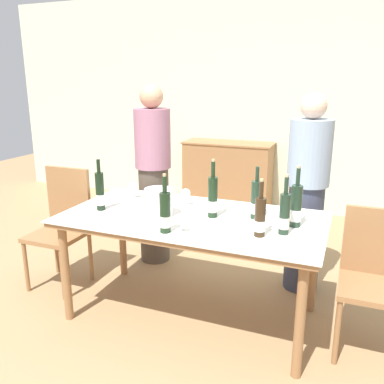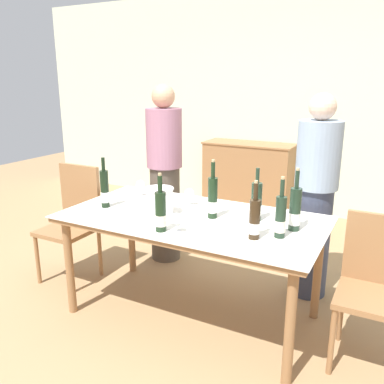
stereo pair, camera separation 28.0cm
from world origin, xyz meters
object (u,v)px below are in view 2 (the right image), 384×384
ice_bucket (160,201)px  wine_glass_0 (140,185)px  wine_bottle_5 (213,198)px  wine_bottle_0 (161,212)px  wine_bottle_1 (295,210)px  wine_bottle_2 (280,218)px  wine_bottle_3 (255,220)px  chair_left_end (74,216)px  person_guest_left (315,199)px  sideboard_cabinet (248,177)px  wine_glass_2 (189,194)px  dining_table (192,226)px  wine_bottle_6 (256,203)px  wine_glass_1 (176,219)px  chair_right_end (376,281)px  person_host (165,175)px  wine_bottle_4 (105,190)px

ice_bucket → wine_glass_0: 0.51m
wine_bottle_5 → wine_glass_0: bearing=164.2°
wine_bottle_0 → wine_bottle_1: bearing=28.8°
wine_bottle_2 → wine_bottle_3: (-0.13, -0.09, -0.01)m
chair_left_end → person_guest_left: person_guest_left is taller
sideboard_cabinet → wine_glass_2: size_ratio=8.80×
dining_table → wine_glass_0: bearing=157.0°
sideboard_cabinet → dining_table: size_ratio=0.64×
sideboard_cabinet → wine_bottle_1: wine_bottle_1 is taller
wine_bottle_0 → wine_bottle_6: bearing=45.3°
wine_bottle_3 → wine_bottle_6: (-0.10, 0.32, 0.01)m
wine_bottle_5 → sideboard_cabinet: bearing=104.4°
sideboard_cabinet → wine_glass_1: 2.96m
wine_bottle_1 → chair_left_end: 1.94m
chair_left_end → person_guest_left: 2.03m
wine_bottle_6 → person_guest_left: 0.66m
wine_bottle_1 → wine_bottle_3: 0.31m
chair_right_end → person_guest_left: person_guest_left is taller
wine_bottle_6 → chair_right_end: wine_bottle_6 is taller
chair_right_end → person_host: (-1.91, 0.69, 0.30)m
wine_bottle_0 → wine_bottle_5: 0.43m
wine_bottle_3 → person_guest_left: person_guest_left is taller
wine_bottle_0 → wine_glass_0: (-0.57, 0.60, -0.03)m
wine_bottle_0 → person_guest_left: (0.74, 1.07, -0.10)m
ice_bucket → wine_bottle_4: (-0.46, -0.04, 0.03)m
wine_bottle_1 → wine_bottle_2: (-0.05, -0.16, -0.01)m
wine_bottle_0 → wine_glass_2: 0.57m
dining_table → person_guest_left: person_guest_left is taller
ice_bucket → sideboard_cabinet: bearing=96.2°
wine_glass_0 → wine_bottle_1: bearing=-8.2°
wine_glass_2 → wine_bottle_0: bearing=-80.5°
wine_bottle_0 → person_guest_left: size_ratio=0.23×
wine_bottle_6 → wine_bottle_3: bearing=-72.8°
wine_bottle_1 → wine_bottle_5: (-0.56, -0.02, 0.01)m
sideboard_cabinet → wine_glass_1: sideboard_cabinet is taller
dining_table → chair_left_end: size_ratio=1.85×
wine_bottle_1 → wine_bottle_2: size_ratio=1.07×
sideboard_cabinet → wine_bottle_5: 2.64m
wine_bottle_1 → wine_bottle_2: bearing=-106.0°
ice_bucket → wine_bottle_6: 0.68m
chair_right_end → person_guest_left: (-0.51, 0.65, 0.27)m
wine_bottle_4 → wine_glass_1: bearing=-15.8°
wine_bottle_0 → wine_bottle_2: size_ratio=0.99×
wine_bottle_1 → wine_bottle_0: bearing=-151.2°
wine_bottle_1 → wine_bottle_2: 0.17m
wine_bottle_5 → wine_glass_2: wine_bottle_5 is taller
sideboard_cabinet → person_host: 1.84m
sideboard_cabinet → chair_right_end: (1.72, -2.48, 0.08)m
dining_table → wine_bottle_6: wine_bottle_6 is taller
wine_bottle_5 → chair_right_end: size_ratio=0.45×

